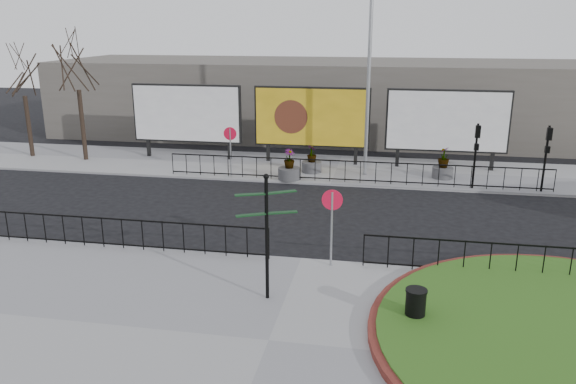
% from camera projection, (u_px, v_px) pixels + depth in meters
% --- Properties ---
extents(ground, '(90.00, 90.00, 0.00)m').
position_uv_depth(ground, '(301.00, 261.00, 18.15)').
color(ground, black).
rests_on(ground, ground).
extents(pavement_near, '(30.00, 10.00, 0.12)m').
position_uv_depth(pavement_near, '(269.00, 342.00, 13.42)').
color(pavement_near, gray).
rests_on(pavement_near, ground).
extents(pavement_far, '(44.00, 6.00, 0.12)m').
position_uv_depth(pavement_far, '(337.00, 169.00, 29.45)').
color(pavement_far, gray).
rests_on(pavement_far, ground).
extents(railing_near_left, '(10.00, 0.10, 1.10)m').
position_uv_depth(railing_near_left, '(122.00, 233.00, 18.70)').
color(railing_near_left, black).
rests_on(railing_near_left, pavement_near).
extents(railing_near_right, '(9.00, 0.10, 1.10)m').
position_uv_depth(railing_near_right, '(517.00, 260.00, 16.57)').
color(railing_near_right, black).
rests_on(railing_near_right, pavement_near).
extents(railing_far, '(18.00, 0.10, 1.10)m').
position_uv_depth(railing_far, '(353.00, 172.00, 26.56)').
color(railing_far, black).
rests_on(railing_far, pavement_far).
extents(speed_sign_far, '(0.64, 0.07, 2.47)m').
position_uv_depth(speed_sign_far, '(230.00, 141.00, 27.32)').
color(speed_sign_far, gray).
rests_on(speed_sign_far, pavement_far).
extents(speed_sign_near, '(0.64, 0.07, 2.47)m').
position_uv_depth(speed_sign_near, '(332.00, 211.00, 17.06)').
color(speed_sign_near, gray).
rests_on(speed_sign_near, pavement_near).
extents(billboard_left, '(6.20, 0.31, 4.10)m').
position_uv_depth(billboard_left, '(187.00, 114.00, 31.09)').
color(billboard_left, black).
rests_on(billboard_left, pavement_far).
extents(billboard_mid, '(6.20, 0.31, 4.10)m').
position_uv_depth(billboard_mid, '(312.00, 117.00, 29.89)').
color(billboard_mid, black).
rests_on(billboard_mid, pavement_far).
extents(billboard_right, '(6.20, 0.31, 4.10)m').
position_uv_depth(billboard_right, '(447.00, 121.00, 28.69)').
color(billboard_right, black).
rests_on(billboard_right, pavement_far).
extents(lamp_post, '(0.74, 0.18, 9.23)m').
position_uv_depth(lamp_post, '(369.00, 79.00, 26.88)').
color(lamp_post, gray).
rests_on(lamp_post, pavement_far).
extents(signal_pole_a, '(0.22, 0.26, 3.00)m').
position_uv_depth(signal_pole_a, '(476.00, 146.00, 25.24)').
color(signal_pole_a, black).
rests_on(signal_pole_a, pavement_far).
extents(signal_pole_b, '(0.22, 0.26, 3.00)m').
position_uv_depth(signal_pole_b, '(547.00, 149.00, 24.73)').
color(signal_pole_b, black).
rests_on(signal_pole_b, pavement_far).
extents(tree_left, '(2.00, 2.00, 7.00)m').
position_uv_depth(tree_left, '(80.00, 96.00, 30.35)').
color(tree_left, '#2D2119').
rests_on(tree_left, pavement_far).
extents(tree_mid, '(2.00, 2.00, 6.20)m').
position_uv_depth(tree_mid, '(26.00, 102.00, 31.34)').
color(tree_mid, '#2D2119').
rests_on(tree_mid, pavement_far).
extents(building_backdrop, '(40.00, 10.00, 5.00)m').
position_uv_depth(building_backdrop, '(352.00, 99.00, 38.17)').
color(building_backdrop, '#5C5650').
rests_on(building_backdrop, ground).
extents(fingerpost_sign, '(1.60, 0.92, 3.54)m').
position_uv_depth(fingerpost_sign, '(267.00, 225.00, 14.88)').
color(fingerpost_sign, black).
rests_on(fingerpost_sign, pavement_near).
extents(litter_bin, '(0.55, 0.55, 0.91)m').
position_uv_depth(litter_bin, '(415.00, 306.00, 14.10)').
color(litter_bin, black).
rests_on(litter_bin, pavement_near).
extents(planter_a, '(1.08, 1.08, 1.49)m').
position_uv_depth(planter_a, '(289.00, 169.00, 27.19)').
color(planter_a, '#4C4C4F').
rests_on(planter_a, pavement_far).
extents(planter_b, '(1.01, 1.01, 1.39)m').
position_uv_depth(planter_b, '(312.00, 163.00, 28.56)').
color(planter_b, '#4C4C4F').
rests_on(planter_b, pavement_far).
extents(planter_c, '(1.02, 1.02, 1.54)m').
position_uv_depth(planter_c, '(443.00, 167.00, 27.43)').
color(planter_c, '#4C4C4F').
rests_on(planter_c, pavement_far).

